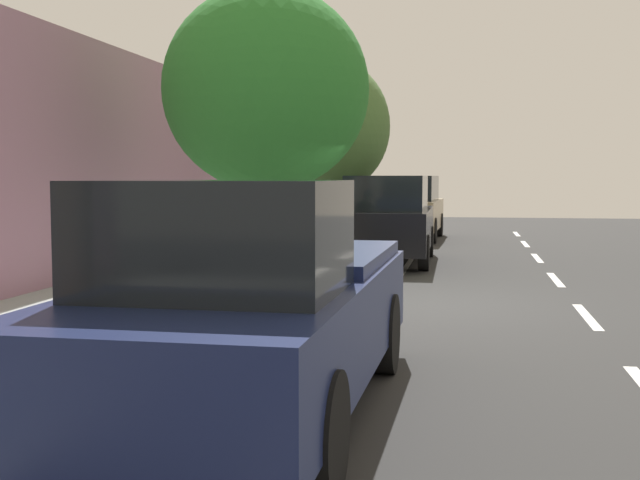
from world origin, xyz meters
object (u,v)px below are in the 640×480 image
fire_hydrant (267,262)px  cyclist_with_backpack (303,240)px  bicycle_at_curb (311,282)px  parked_suv_black_second (388,218)px  street_tree_mid_block (266,91)px  parked_pickup_dark_blue_mid (250,309)px  street_tree_near_cyclist (328,127)px  pedestrian_on_phone (268,207)px  parked_suv_tan_nearest (408,207)px

fire_hydrant → cyclist_with_backpack: bearing=147.5°
bicycle_at_curb → fire_hydrant: (0.90, -0.90, 0.20)m
parked_suv_black_second → street_tree_mid_block: (1.78, 4.35, 2.47)m
parked_suv_black_second → parked_pickup_dark_blue_mid: 12.27m
cyclist_with_backpack → street_tree_near_cyclist: size_ratio=0.34×
street_tree_mid_block → fire_hydrant: 3.25m
parked_pickup_dark_blue_mid → cyclist_with_backpack: parked_pickup_dark_blue_mid is taller
parked_suv_black_second → street_tree_near_cyclist: street_tree_near_cyclist is taller
cyclist_with_backpack → street_tree_near_cyclist: bearing=-83.0°
parked_pickup_dark_blue_mid → parked_suv_black_second: bearing=-89.8°
street_tree_mid_block → pedestrian_on_phone: street_tree_mid_block is taller
cyclist_with_backpack → fire_hydrant: bearing=-32.5°
street_tree_near_cyclist → street_tree_mid_block: bearing=90.0°
parked_suv_black_second → bicycle_at_curb: size_ratio=3.10×
parked_suv_tan_nearest → parked_pickup_dark_blue_mid: bearing=90.2°
parked_suv_black_second → street_tree_mid_block: size_ratio=0.91×
parked_suv_black_second → cyclist_with_backpack: (0.74, 6.18, -0.05)m
parked_pickup_dark_blue_mid → fire_hydrant: size_ratio=6.35×
bicycle_at_curb → street_tree_mid_block: size_ratio=0.29×
parked_pickup_dark_blue_mid → pedestrian_on_phone: size_ratio=3.25×
parked_suv_tan_nearest → cyclist_with_backpack: 13.29m
bicycle_at_curb → fire_hydrant: 1.29m
parked_suv_tan_nearest → fire_hydrant: (1.38, 12.84, -0.44)m
bicycle_at_curb → street_tree_near_cyclist: 9.38m
parked_suv_black_second → bicycle_at_curb: (0.53, 6.65, -0.64)m
parked_suv_black_second → cyclist_with_backpack: 6.23m
bicycle_at_curb → street_tree_mid_block: street_tree_mid_block is taller
parked_suv_tan_nearest → pedestrian_on_phone: size_ratio=2.90×
parked_pickup_dark_blue_mid → cyclist_with_backpack: bearing=-82.6°
fire_hydrant → parked_suv_tan_nearest: bearing=-96.1°
bicycle_at_curb → pedestrian_on_phone: 11.38m
parked_pickup_dark_blue_mid → street_tree_mid_block: size_ratio=1.03×
cyclist_with_backpack → pedestrian_on_phone: size_ratio=0.99×
street_tree_mid_block → street_tree_near_cyclist: bearing=-90.0°
parked_pickup_dark_blue_mid → pedestrian_on_phone: (3.89, -16.47, 0.18)m
parked_suv_tan_nearest → bicycle_at_curb: bearing=88.0°
street_tree_mid_block → pedestrian_on_phone: (2.07, -8.56, -2.41)m
parked_suv_tan_nearest → street_tree_near_cyclist: (1.74, 4.89, 2.20)m
parked_pickup_dark_blue_mid → fire_hydrant: parked_pickup_dark_blue_mid is taller
parked_pickup_dark_blue_mid → street_tree_near_cyclist: bearing=-82.8°
pedestrian_on_phone → parked_suv_tan_nearest: bearing=-142.8°
parked_suv_black_second → pedestrian_on_phone: 5.70m
street_tree_near_cyclist → bicycle_at_curb: bearing=98.0°
bicycle_at_curb → parked_pickup_dark_blue_mid: bearing=95.8°
cyclist_with_backpack → street_tree_mid_block: bearing=-60.6°
pedestrian_on_phone → street_tree_mid_block: bearing=103.6°
cyclist_with_backpack → fire_hydrant: size_ratio=1.93×
cyclist_with_backpack → street_tree_mid_block: size_ratio=0.31×
parked_suv_tan_nearest → parked_suv_black_second: same height
parked_pickup_dark_blue_mid → fire_hydrant: 6.68m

